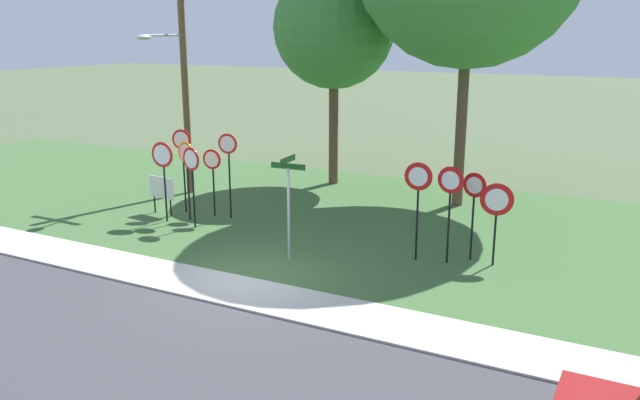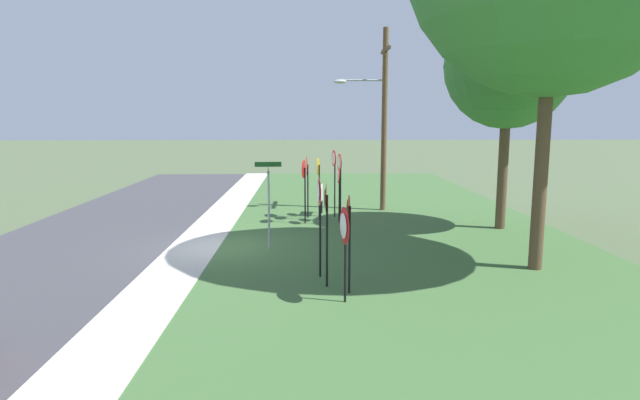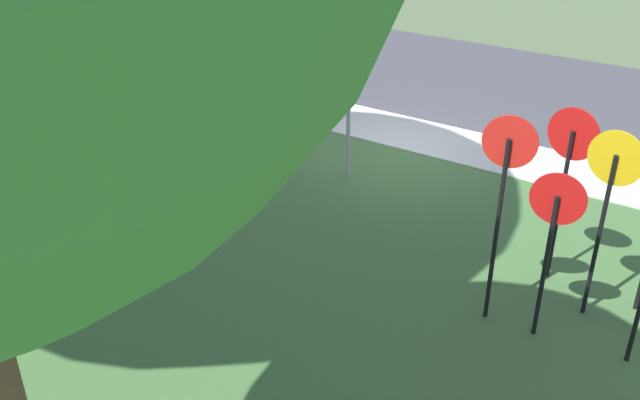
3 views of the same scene
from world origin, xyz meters
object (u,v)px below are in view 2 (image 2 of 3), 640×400
at_px(stop_sign_near_right, 307,173).
at_px(notice_board, 321,195).
at_px(yield_sign_far_left, 326,210).
at_px(stop_sign_far_center, 304,178).
at_px(yield_sign_near_right, 344,233).
at_px(stop_sign_far_right, 340,175).
at_px(utility_pole, 381,113).
at_px(yield_sign_near_left, 319,203).
at_px(stop_sign_far_left, 319,175).
at_px(oak_tree_left, 509,66).
at_px(stop_sign_center_tall, 334,169).
at_px(street_name_post, 269,197).
at_px(stop_sign_near_left, 339,183).
at_px(yield_sign_far_right, 348,221).

bearing_deg(stop_sign_near_right, notice_board, 135.21).
bearing_deg(yield_sign_far_left, notice_board, -176.22).
height_order(stop_sign_far_center, yield_sign_near_right, stop_sign_far_center).
bearing_deg(stop_sign_far_center, yield_sign_far_left, 15.23).
relative_size(stop_sign_far_right, notice_board, 2.18).
bearing_deg(utility_pole, yield_sign_near_left, -16.51).
bearing_deg(stop_sign_far_left, oak_tree_left, 84.17).
bearing_deg(yield_sign_far_left, stop_sign_center_tall, -179.62).
bearing_deg(notice_board, stop_sign_far_right, 24.58).
distance_m(stop_sign_far_right, stop_sign_center_tall, 1.71).
bearing_deg(stop_sign_near_right, stop_sign_far_right, 36.00).
distance_m(stop_sign_near_right, street_name_post, 5.29).
distance_m(stop_sign_far_left, stop_sign_far_center, 0.86).
distance_m(stop_sign_far_center, yield_sign_far_left, 7.71).
bearing_deg(yield_sign_far_left, stop_sign_near_left, 178.97).
distance_m(stop_sign_far_center, yield_sign_near_left, 6.91).
distance_m(stop_sign_near_left, yield_sign_far_right, 8.43).
bearing_deg(yield_sign_far_left, stop_sign_far_center, -171.29).
relative_size(yield_sign_near_right, yield_sign_far_left, 0.85).
distance_m(yield_sign_far_right, notice_board, 10.05).
distance_m(yield_sign_near_left, street_name_post, 3.31).
height_order(stop_sign_near_right, stop_sign_center_tall, stop_sign_center_tall).
relative_size(stop_sign_center_tall, oak_tree_left, 0.34).
distance_m(stop_sign_far_right, yield_sign_far_left, 7.37).
height_order(stop_sign_far_right, street_name_post, street_name_post).
xyz_separation_m(stop_sign_far_left, stop_sign_center_tall, (-0.69, 0.66, 0.17)).
relative_size(stop_sign_near_right, yield_sign_far_right, 1.08).
xyz_separation_m(yield_sign_near_right, street_name_post, (-4.83, -1.98, 0.05)).
bearing_deg(stop_sign_far_center, oak_tree_left, 92.71).
bearing_deg(yield_sign_far_left, yield_sign_near_right, 22.81).
relative_size(stop_sign_far_left, utility_pole, 0.32).
height_order(stop_sign_near_left, notice_board, stop_sign_near_left).
bearing_deg(stop_sign_far_left, yield_sign_near_left, 7.39).
height_order(stop_sign_center_tall, yield_sign_near_left, stop_sign_center_tall).
xyz_separation_m(stop_sign_near_left, stop_sign_near_right, (-0.94, -1.23, 0.29)).
distance_m(stop_sign_center_tall, yield_sign_near_left, 8.28).
height_order(stop_sign_near_right, yield_sign_far_left, yield_sign_far_left).
distance_m(stop_sign_center_tall, street_name_post, 5.78).
distance_m(stop_sign_near_left, stop_sign_far_right, 0.74).
height_order(yield_sign_near_left, oak_tree_left, oak_tree_left).
xyz_separation_m(stop_sign_center_tall, yield_sign_near_right, (10.12, -0.33, -0.39)).
relative_size(stop_sign_far_center, street_name_post, 0.90).
bearing_deg(street_name_post, yield_sign_far_right, 22.91).
xyz_separation_m(yield_sign_far_right, street_name_post, (-4.21, -2.13, -0.08)).
height_order(stop_sign_near_left, stop_sign_near_right, stop_sign_near_right).
height_order(stop_sign_center_tall, notice_board, stop_sign_center_tall).
bearing_deg(stop_sign_near_right, yield_sign_far_left, 0.45).
xyz_separation_m(stop_sign_near_right, street_name_post, (5.15, -1.20, -0.21)).
relative_size(stop_sign_far_left, yield_sign_far_right, 1.08).
xyz_separation_m(stop_sign_near_right, yield_sign_near_right, (9.98, 0.79, -0.26)).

